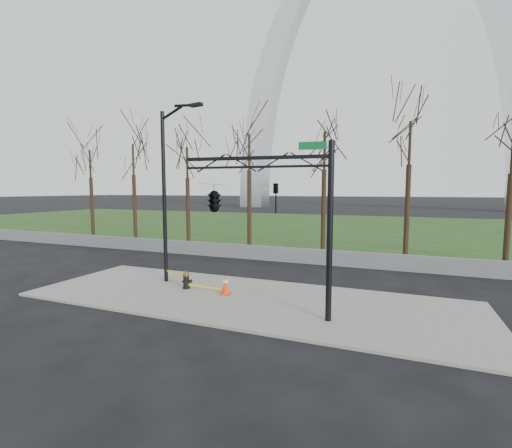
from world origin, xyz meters
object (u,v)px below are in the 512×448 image
at_px(traffic_cone, 226,285).
at_px(traffic_signal_mast, 235,198).
at_px(fire_hydrant, 186,280).
at_px(street_light, 167,184).

distance_m(traffic_cone, traffic_signal_mast, 4.25).
bearing_deg(traffic_cone, fire_hydrant, 175.67).
relative_size(traffic_cone, traffic_signal_mast, 0.13).
bearing_deg(street_light, fire_hydrant, -18.09).
distance_m(fire_hydrant, street_light, 4.50).
xyz_separation_m(traffic_cone, traffic_signal_mast, (1.29, -1.77, 3.65)).
bearing_deg(fire_hydrant, traffic_signal_mast, -42.69).
bearing_deg(traffic_cone, street_light, 165.98).
bearing_deg(fire_hydrant, traffic_cone, -16.76).
bearing_deg(traffic_signal_mast, fire_hydrant, 142.62).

